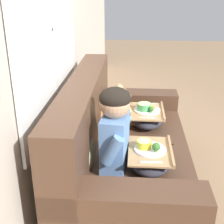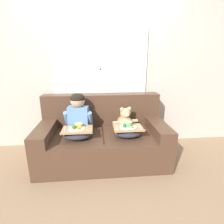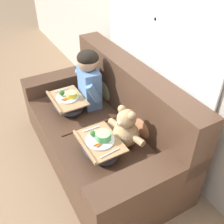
% 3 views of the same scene
% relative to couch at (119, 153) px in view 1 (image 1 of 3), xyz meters
% --- Properties ---
extents(ground_plane, '(14.00, 14.00, 0.00)m').
position_rel_couch_xyz_m(ground_plane, '(0.00, -0.07, -0.33)').
color(ground_plane, '#8E7051').
extents(wall_back_with_window, '(8.00, 0.08, 2.60)m').
position_rel_couch_xyz_m(wall_back_with_window, '(0.00, 0.53, 0.97)').
color(wall_back_with_window, '#BCB2A3').
rests_on(wall_back_with_window, ground_plane).
extents(couch, '(1.81, 0.93, 0.93)m').
position_rel_couch_xyz_m(couch, '(0.00, 0.00, 0.00)').
color(couch, '#4C3323').
rests_on(couch, ground_plane).
extents(throw_pillow_behind_child, '(0.34, 0.16, 0.35)m').
position_rel_couch_xyz_m(throw_pillow_behind_child, '(-0.34, 0.21, 0.26)').
color(throw_pillow_behind_child, tan).
rests_on(throw_pillow_behind_child, couch).
extents(throw_pillow_behind_teddy, '(0.31, 0.15, 0.32)m').
position_rel_couch_xyz_m(throw_pillow_behind_teddy, '(0.34, 0.21, 0.26)').
color(throw_pillow_behind_teddy, '#B2754C').
rests_on(throw_pillow_behind_teddy, couch).
extents(child_figure, '(0.42, 0.21, 0.57)m').
position_rel_couch_xyz_m(child_figure, '(-0.34, 0.01, 0.41)').
color(child_figure, '#5B84BC').
rests_on(child_figure, couch).
extents(teddy_bear, '(0.39, 0.28, 0.36)m').
position_rel_couch_xyz_m(teddy_bear, '(0.34, 0.01, 0.25)').
color(teddy_bear, tan).
rests_on(teddy_bear, couch).
extents(lap_tray_child, '(0.40, 0.29, 0.22)m').
position_rel_couch_xyz_m(lap_tray_child, '(-0.34, -0.22, 0.18)').
color(lap_tray_child, '#2D2D38').
rests_on(lap_tray_child, child_figure).
extents(lap_tray_teddy, '(0.40, 0.29, 0.21)m').
position_rel_couch_xyz_m(lap_tray_teddy, '(0.34, -0.22, 0.18)').
color(lap_tray_teddy, '#2D2D38').
rests_on(lap_tray_teddy, teddy_bear).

